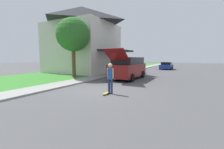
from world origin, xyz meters
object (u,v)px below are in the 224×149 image
at_px(skateboard, 107,93).
at_px(skateboarder, 110,77).
at_px(car_down_street, 166,66).
at_px(lawn_tree_near, 73,35).
at_px(suv_parked, 128,68).

bearing_deg(skateboard, skateboarder, 58.82).
height_order(car_down_street, skateboard, car_down_street).
bearing_deg(skateboarder, lawn_tree_near, 147.03).
bearing_deg(skateboarder, car_down_street, 89.86).
relative_size(lawn_tree_near, suv_parked, 1.03).
bearing_deg(skateboarder, skateboard, -121.18).
bearing_deg(car_down_street, suv_parked, -95.62).
bearing_deg(skateboard, suv_parked, 101.29).
height_order(lawn_tree_near, suv_parked, lawn_tree_near).
height_order(car_down_street, skateboarder, skateboarder).
bearing_deg(car_down_street, skateboarder, -90.14).
distance_m(suv_parked, skateboarder, 6.24).
distance_m(lawn_tree_near, suv_parked, 6.29).
bearing_deg(skateboard, car_down_street, 89.53).
height_order(lawn_tree_near, car_down_street, lawn_tree_near).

